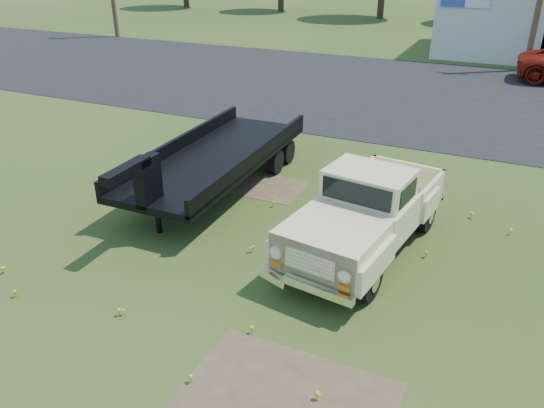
% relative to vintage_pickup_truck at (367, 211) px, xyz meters
% --- Properties ---
extents(ground, '(140.00, 140.00, 0.00)m').
position_rel_vintage_pickup_truck_xyz_m(ground, '(-1.35, -1.44, -0.92)').
color(ground, '#2F4817').
rests_on(ground, ground).
extents(asphalt_lot, '(90.00, 14.00, 0.02)m').
position_rel_vintage_pickup_truck_xyz_m(asphalt_lot, '(-1.35, 13.56, -0.92)').
color(asphalt_lot, black).
rests_on(asphalt_lot, ground).
extents(dirt_patch_a, '(3.00, 2.00, 0.01)m').
position_rel_vintage_pickup_truck_xyz_m(dirt_patch_a, '(0.15, -4.44, -0.92)').
color(dirt_patch_a, '#4C3B28').
rests_on(dirt_patch_a, ground).
extents(dirt_patch_b, '(2.20, 1.60, 0.01)m').
position_rel_vintage_pickup_truck_xyz_m(dirt_patch_b, '(-3.35, 2.06, -0.92)').
color(dirt_patch_b, '#4C3B28').
rests_on(dirt_patch_b, ground).
extents(vintage_pickup_truck, '(2.70, 5.28, 1.83)m').
position_rel_vintage_pickup_truck_xyz_m(vintage_pickup_truck, '(0.00, 0.00, 0.00)').
color(vintage_pickup_truck, beige).
rests_on(vintage_pickup_truck, ground).
extents(flatbed_trailer, '(2.48, 7.12, 1.93)m').
position_rel_vintage_pickup_truck_xyz_m(flatbed_trailer, '(-4.41, 1.51, 0.05)').
color(flatbed_trailer, black).
rests_on(flatbed_trailer, ground).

